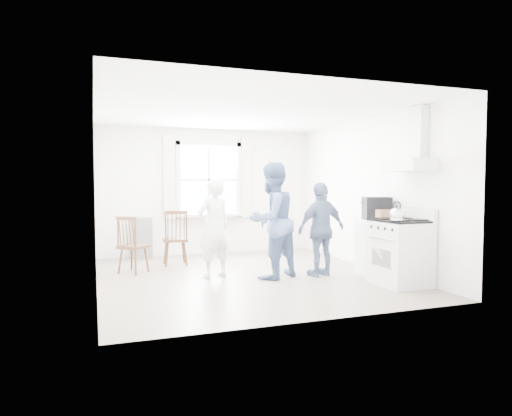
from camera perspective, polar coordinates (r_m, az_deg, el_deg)
The scene contains 15 objects.
room_shell at distance 7.19m, azimuth -1.24°, elevation 1.69°, with size 4.62×5.12×2.64m.
window_assembly at distance 9.54m, azimuth -5.89°, elevation 3.01°, with size 1.88×0.24×1.70m.
range_hood at distance 7.00m, azimuth 18.87°, elevation 6.40°, with size 0.45×0.76×0.94m.
shelf_unit at distance 9.26m, azimuth -14.14°, elevation -3.66°, with size 0.40×0.30×0.80m, color slate.
gas_stove at distance 6.96m, azimuth 17.62°, elevation -5.25°, with size 0.68×0.76×1.12m.
kettle at distance 6.56m, azimuth 17.17°, elevation -0.82°, with size 0.20×0.20×0.28m.
low_cabinet at distance 7.57m, azimuth 14.81°, elevation -4.80°, with size 0.50×0.55×0.90m, color silver.
stereo_stack at distance 7.50m, azimuth 14.84°, elevation -0.04°, with size 0.50×0.47×0.36m.
cardboard_box at distance 7.36m, azimuth 15.67°, elevation -0.84°, with size 0.27×0.19×0.17m, color #A97752.
windsor_chair_a at distance 8.25m, azimuth -10.00°, elevation -2.96°, with size 0.45×0.44×1.00m.
windsor_chair_b at distance 7.71m, azimuth -15.57°, elevation -3.70°, with size 0.56×0.56×0.95m.
person_left at distance 7.18m, azimuth -5.29°, elevation -2.50°, with size 0.57×0.57×1.56m, color white.
person_mid at distance 7.07m, azimuth 1.98°, elevation -1.56°, with size 0.88×0.88×1.81m, color #4C618E.
person_right at distance 7.32m, azimuth 8.17°, elevation -2.64°, with size 0.88×0.88×1.50m, color navy.
potted_plant at distance 9.50m, azimuth -5.15°, elevation 0.23°, with size 0.17×0.17×0.30m, color #347538.
Camera 1 is at (-2.27, -6.82, 1.48)m, focal length 32.00 mm.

